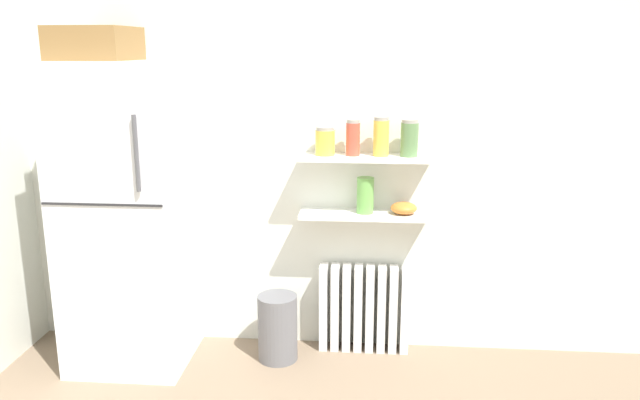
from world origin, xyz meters
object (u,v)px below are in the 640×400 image
storage_jar_3 (409,138)px  trash_bin (278,328)px  radiator (364,308)px  storage_jar_2 (381,137)px  refrigerator (125,211)px  vase (365,195)px  storage_jar_1 (353,138)px  storage_jar_0 (325,141)px  shelf_bowl (404,208)px

storage_jar_3 → trash_bin: size_ratio=0.52×
storage_jar_3 → trash_bin: 1.39m
storage_jar_3 → radiator: bearing=173.0°
radiator → storage_jar_3: (0.24, -0.03, 1.08)m
trash_bin → radiator: bearing=18.2°
storage_jar_2 → storage_jar_3: storage_jar_2 is taller
refrigerator → vase: bearing=8.2°
radiator → storage_jar_1: (-0.08, -0.03, 1.08)m
vase → storage_jar_2: bearing=-0.0°
storage_jar_0 → refrigerator: bearing=-170.1°
refrigerator → storage_jar_1: size_ratio=9.38×
radiator → vase: (-0.00, -0.03, 0.74)m
storage_jar_2 → vase: size_ratio=1.05×
storage_jar_3 → vase: size_ratio=0.99×
shelf_bowl → trash_bin: bearing=-169.3°
trash_bin → shelf_bowl: bearing=10.7°
vase → shelf_bowl: vase is taller
storage_jar_3 → trash_bin: bearing=-169.5°
storage_jar_3 → shelf_bowl: (-0.02, -0.00, -0.42)m
storage_jar_0 → storage_jar_1: 0.16m
vase → shelf_bowl: size_ratio=1.38×
storage_jar_0 → shelf_bowl: size_ratio=1.06×
refrigerator → vase: 1.41m
storage_jar_2 → trash_bin: (-0.60, -0.14, -1.16)m
trash_bin → storage_jar_0: bearing=27.0°
radiator → storage_jar_0: bearing=-173.0°
refrigerator → storage_jar_0: size_ratio=11.90×
storage_jar_2 → trash_bin: size_ratio=0.55×
shelf_bowl → radiator: bearing=172.4°
shelf_bowl → storage_jar_0: bearing=180.0°
trash_bin → storage_jar_1: bearing=17.8°
storage_jar_2 → shelf_bowl: 0.45m
radiator → storage_jar_2: size_ratio=2.45×
refrigerator → radiator: 1.56m
refrigerator → trash_bin: bearing=3.9°
radiator → storage_jar_0: (-0.24, -0.03, 1.06)m
refrigerator → radiator: (1.40, 0.23, -0.66)m
storage_jar_1 → storage_jar_2: 0.16m
storage_jar_2 → vase: bearing=180.0°
storage_jar_1 → vase: size_ratio=0.98×
refrigerator → vase: size_ratio=9.15×
storage_jar_1 → storage_jar_3: bearing=0.0°
refrigerator → storage_jar_3: bearing=7.0°
radiator → shelf_bowl: 0.70m
storage_jar_2 → storage_jar_3: bearing=0.0°
shelf_bowl → storage_jar_1: bearing=180.0°
storage_jar_1 → storage_jar_2: bearing=-0.0°
storage_jar_0 → storage_jar_2: 0.33m
storage_jar_1 → storage_jar_3: (0.33, 0.00, 0.00)m
storage_jar_1 → radiator: bearing=20.2°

